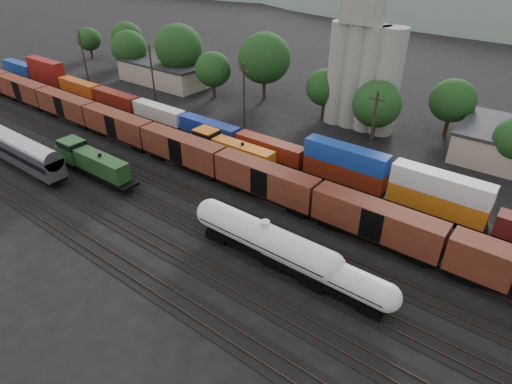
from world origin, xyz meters
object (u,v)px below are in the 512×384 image
Objects in this scene: tank_car_a at (265,239)px; grain_silo at (363,65)px; passenger_coach at (12,146)px; orange_locomotive at (228,149)px; green_locomotive at (90,161)px.

tank_car_a is 0.65× the size of grain_silo.
tank_car_a is 42.83m from grain_silo.
tank_car_a is 43.96m from passenger_coach.
grain_silo is (8.96, 26.00, 8.77)m from orange_locomotive.
green_locomotive is at bearing -131.83° from orange_locomotive.
tank_car_a reaches higher than orange_locomotive.
orange_locomotive is 0.60× the size of grain_silo.
green_locomotive is 0.88× the size of tank_car_a.
grain_silo is (22.39, 41.00, 8.76)m from green_locomotive.
grain_silo is at bearing 102.58° from tank_car_a.
grain_silo is at bearing 53.11° from passenger_coach.
green_locomotive is at bearing 22.38° from passenger_coach.
grain_silo is at bearing 61.36° from green_locomotive.
green_locomotive is 31.54m from tank_car_a.
green_locomotive is 0.69× the size of passenger_coach.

